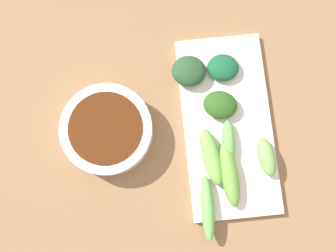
# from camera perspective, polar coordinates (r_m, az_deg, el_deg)

# --- Properties ---
(tabletop) EXTENTS (2.10, 2.10, 0.02)m
(tabletop) POSITION_cam_1_polar(r_m,az_deg,el_deg) (0.64, 2.97, 0.59)
(tabletop) COLOR #8C6746
(tabletop) RESTS_ON ground
(sauce_bowl) EXTENTS (0.14, 0.14, 0.04)m
(sauce_bowl) POSITION_cam_1_polar(r_m,az_deg,el_deg) (0.61, -8.93, -0.57)
(sauce_bowl) COLOR white
(sauce_bowl) RESTS_ON tabletop
(serving_plate) EXTENTS (0.14, 0.29, 0.01)m
(serving_plate) POSITION_cam_1_polar(r_m,az_deg,el_deg) (0.63, 8.67, 0.12)
(serving_plate) COLOR silver
(serving_plate) RESTS_ON tabletop
(broccoli_leafy_0) EXTENTS (0.06, 0.06, 0.02)m
(broccoli_leafy_0) POSITION_cam_1_polar(r_m,az_deg,el_deg) (0.62, 7.70, 3.09)
(broccoli_leafy_0) COLOR #2B571D
(broccoli_leafy_0) RESTS_ON serving_plate
(broccoli_stalk_1) EXTENTS (0.03, 0.10, 0.02)m
(broccoli_stalk_1) POSITION_cam_1_polar(r_m,az_deg,el_deg) (0.61, 9.01, -7.06)
(broccoli_stalk_1) COLOR #6A9E3F
(broccoli_stalk_1) RESTS_ON serving_plate
(broccoli_stalk_2) EXTENTS (0.03, 0.06, 0.02)m
(broccoli_stalk_2) POSITION_cam_1_polar(r_m,az_deg,el_deg) (0.62, 14.27, -4.39)
(broccoli_stalk_2) COLOR #78AD5B
(broccoli_stalk_2) RESTS_ON serving_plate
(broccoli_leafy_3) EXTENTS (0.06, 0.06, 0.03)m
(broccoli_leafy_3) POSITION_cam_1_polar(r_m,az_deg,el_deg) (0.63, 3.09, 8.05)
(broccoli_leafy_3) COLOR #254B2B
(broccoli_leafy_3) RESTS_ON serving_plate
(broccoli_stalk_4) EXTENTS (0.04, 0.09, 0.02)m
(broccoli_stalk_4) POSITION_cam_1_polar(r_m,az_deg,el_deg) (0.61, 6.38, -4.56)
(broccoli_stalk_4) COLOR #75B04D
(broccoli_stalk_4) RESTS_ON serving_plate
(broccoli_leafy_5) EXTENTS (0.06, 0.05, 0.02)m
(broccoli_leafy_5) POSITION_cam_1_polar(r_m,az_deg,el_deg) (0.64, 8.08, 8.49)
(broccoli_leafy_5) COLOR #185834
(broccoli_leafy_5) RESTS_ON serving_plate
(broccoli_stalk_6) EXTENTS (0.03, 0.07, 0.02)m
(broccoli_stalk_6) POSITION_cam_1_polar(r_m,az_deg,el_deg) (0.61, 8.87, -2.41)
(broccoli_stalk_6) COLOR #68B855
(broccoli_stalk_6) RESTS_ON serving_plate
(broccoli_stalk_7) EXTENTS (0.02, 0.10, 0.02)m
(broccoli_stalk_7) POSITION_cam_1_polar(r_m,az_deg,el_deg) (0.61, 5.82, -11.90)
(broccoli_stalk_7) COLOR #67BC53
(broccoli_stalk_7) RESTS_ON serving_plate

